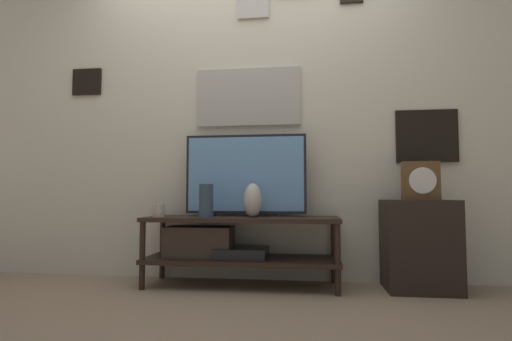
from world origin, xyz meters
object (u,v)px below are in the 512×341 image
Objects in this scene: candle_jar at (159,210)px; television at (246,174)px; vase_urn_stoneware at (253,200)px; mantel_clock at (421,181)px; vase_tall_ceramic at (206,201)px.

television is at bearing 17.06° from candle_jar.
vase_urn_stoneware is at bearing 3.29° from candle_jar.
mantel_clock is (1.81, 0.11, 0.20)m from candle_jar.
mantel_clock is at bearing -3.56° from television.
candle_jar is (-0.67, -0.04, -0.07)m from vase_urn_stoneware.
candle_jar is at bearing -176.62° from mantel_clock.
mantel_clock is (1.21, -0.08, -0.06)m from television.
mantel_clock is at bearing 6.78° from vase_tall_ceramic.
television is at bearing 117.32° from vase_urn_stoneware.
vase_urn_stoneware reaches higher than vase_tall_ceramic.
vase_urn_stoneware is 2.52× the size of candle_jar.
candle_jar is at bearing 169.78° from vase_tall_ceramic.
vase_urn_stoneware is 0.32m from vase_tall_ceramic.
vase_tall_ceramic is at bearing -133.11° from television.
vase_tall_ceramic is at bearing -10.22° from candle_jar.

